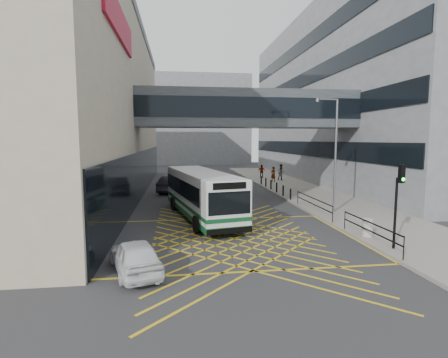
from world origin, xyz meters
name	(u,v)px	position (x,y,z in m)	size (l,w,h in m)	color
ground	(234,239)	(0.00, 0.00, 0.00)	(120.00, 120.00, 0.00)	#333335
building_whsmith	(0,105)	(-17.98, 16.00, 8.00)	(24.17, 42.00, 16.00)	#B8A98E
building_right	(394,99)	(23.98, 24.00, 10.00)	(24.09, 44.00, 20.00)	slate
building_far	(181,121)	(-2.00, 60.00, 9.00)	(28.00, 16.00, 18.00)	slate
skybridge	(247,110)	(3.00, 12.00, 7.50)	(20.00, 4.10, 3.00)	#40454A
pavement	(301,191)	(9.00, 15.00, 0.08)	(6.00, 54.00, 0.16)	gray
box_junction	(234,238)	(0.00, 0.00, 0.00)	(12.00, 9.00, 0.01)	gold
bus	(201,193)	(-1.35, 5.04, 1.60)	(4.51, 10.92, 2.99)	silver
car_white	(135,256)	(-4.43, -4.00, 0.65)	(1.68, 4.10, 1.30)	white
car_dark	(173,184)	(-3.29, 16.38, 0.78)	(1.96, 5.01, 1.57)	black
car_silver	(224,176)	(2.63, 24.16, 0.66)	(1.80, 4.26, 1.32)	gray
traffic_light	(398,194)	(6.73, -3.13, 2.61)	(0.30, 0.45, 3.77)	black
street_lamp	(333,148)	(7.41, 4.89, 4.42)	(1.70, 0.49, 7.48)	slate
litter_bin	(367,228)	(6.61, -1.00, 0.61)	(0.51, 0.51, 0.89)	#ADA89E
kerb_railings	(334,211)	(6.15, 1.78, 0.88)	(0.05, 12.54, 1.00)	black
bollards	(274,186)	(6.25, 15.00, 0.61)	(0.14, 10.14, 0.90)	black
pedestrian_a	(273,174)	(8.05, 21.71, 1.04)	(0.70, 0.50, 1.76)	gray
pedestrian_b	(281,172)	(9.46, 23.13, 1.12)	(0.94, 0.54, 1.92)	gray
pedestrian_c	(262,171)	(7.86, 26.38, 0.99)	(0.98, 0.47, 1.65)	gray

